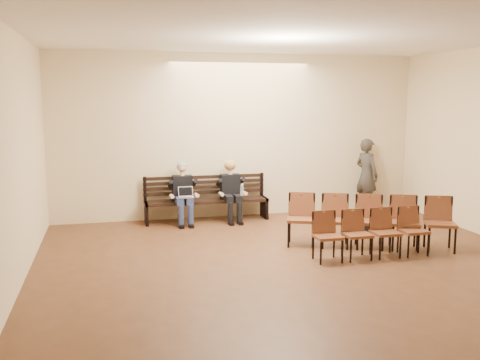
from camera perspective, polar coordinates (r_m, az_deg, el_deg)
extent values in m
plane|color=brown|center=(7.27, 9.78, -11.99)|extent=(10.00, 10.00, 0.00)
cube|color=beige|center=(11.57, -0.01, 4.73)|extent=(8.00, 0.02, 3.50)
cube|color=white|center=(6.87, 10.56, 16.50)|extent=(8.00, 10.00, 0.02)
cube|color=black|center=(11.28, -3.57, -3.22)|extent=(2.60, 0.90, 0.45)
cube|color=silver|center=(10.79, -5.72, -1.98)|extent=(0.34, 0.29, 0.22)
cylinder|color=silver|center=(10.98, 0.21, -1.66)|extent=(0.08, 0.08, 0.25)
cube|color=black|center=(10.70, 13.49, -4.63)|extent=(0.37, 0.27, 0.26)
imported|color=#332F2A|center=(12.45, 13.37, 1.10)|extent=(0.67, 0.81, 1.91)
cube|color=brown|center=(9.45, 13.65, -4.35)|extent=(2.79, 1.52, 0.92)
cube|color=brown|center=(8.89, 13.85, -5.60)|extent=(1.92, 0.44, 0.79)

